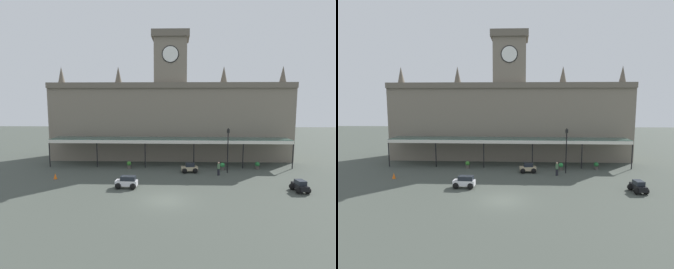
% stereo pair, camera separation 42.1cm
% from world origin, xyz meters
% --- Properties ---
extents(ground_plane, '(140.00, 140.00, 0.00)m').
position_xyz_m(ground_plane, '(0.00, 0.00, 0.00)').
color(ground_plane, '#414740').
extents(station_building, '(35.99, 6.49, 19.09)m').
position_xyz_m(station_building, '(-0.00, 19.09, 6.47)').
color(station_building, slate).
rests_on(station_building, ground).
extents(entrance_canopy, '(32.82, 3.26, 3.82)m').
position_xyz_m(entrance_canopy, '(0.00, 13.63, 3.68)').
color(entrance_canopy, '#38564C').
rests_on(entrance_canopy, ground).
extents(car_beige_sedan, '(2.13, 1.65, 1.19)m').
position_xyz_m(car_beige_sedan, '(2.60, 10.00, 0.50)').
color(car_beige_sedan, tan).
rests_on(car_beige_sedan, ground).
extents(car_white_estate, '(2.31, 1.64, 1.27)m').
position_xyz_m(car_white_estate, '(-4.17, 3.50, 0.56)').
color(car_white_estate, silver).
rests_on(car_white_estate, ground).
extents(car_black_sedan, '(1.63, 2.12, 1.19)m').
position_xyz_m(car_black_sedan, '(13.31, 2.92, 0.50)').
color(car_black_sedan, black).
rests_on(car_black_sedan, ground).
extents(pedestrian_crossing_forecourt, '(0.34, 0.34, 1.67)m').
position_xyz_m(pedestrian_crossing_forecourt, '(6.07, 8.75, 0.91)').
color(pedestrian_crossing_forecourt, black).
rests_on(pedestrian_crossing_forecourt, ground).
extents(victorian_lamppost, '(0.30, 0.30, 5.65)m').
position_xyz_m(victorian_lamppost, '(7.32, 9.91, 3.46)').
color(victorian_lamppost, black).
rests_on(victorian_lamppost, ground).
extents(traffic_cone, '(0.40, 0.40, 0.67)m').
position_xyz_m(traffic_cone, '(-13.06, 6.53, 0.33)').
color(traffic_cone, orange).
rests_on(traffic_cone, ground).
extents(planter_near_kerb, '(0.60, 0.60, 0.96)m').
position_xyz_m(planter_near_kerb, '(6.96, 11.42, 0.49)').
color(planter_near_kerb, '#47423D').
rests_on(planter_near_kerb, ground).
extents(planter_by_canopy, '(0.60, 0.60, 0.96)m').
position_xyz_m(planter_by_canopy, '(-5.39, 11.87, 0.49)').
color(planter_by_canopy, '#47423D').
rests_on(planter_by_canopy, ground).
extents(planter_forecourt_centre, '(0.60, 0.60, 0.96)m').
position_xyz_m(planter_forecourt_centre, '(11.63, 12.03, 0.49)').
color(planter_forecourt_centre, '#47423D').
rests_on(planter_forecourt_centre, ground).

